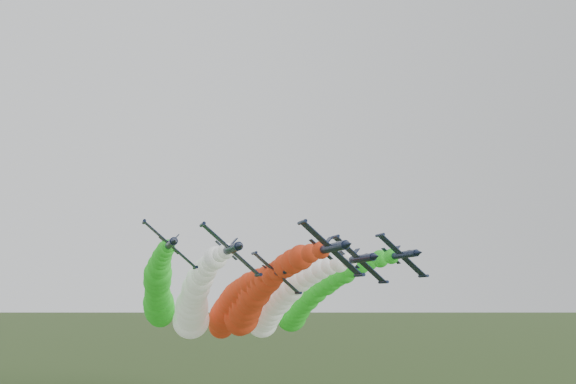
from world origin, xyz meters
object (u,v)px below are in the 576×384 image
at_px(jet_lead, 250,304).
at_px(jet_outer_left, 159,297).
at_px(jet_inner_left, 193,306).
at_px(jet_inner_right, 274,306).
at_px(jet_outer_right, 306,302).
at_px(jet_trail, 228,311).

bearing_deg(jet_lead, jet_outer_left, 137.20).
bearing_deg(jet_outer_left, jet_inner_left, -46.30).
distance_m(jet_lead, jet_inner_right, 14.02).
height_order(jet_outer_right, jet_trail, jet_outer_right).
height_order(jet_inner_left, jet_outer_right, jet_outer_right).
bearing_deg(jet_outer_right, jet_trail, 160.02).
relative_size(jet_lead, jet_trail, 1.00).
bearing_deg(jet_inner_left, jet_trail, 51.89).
bearing_deg(jet_inner_left, jet_outer_left, 133.70).
bearing_deg(jet_inner_right, jet_outer_left, 165.85).
relative_size(jet_outer_right, jet_trail, 1.01).
bearing_deg(jet_inner_right, jet_inner_left, -177.65).
bearing_deg(jet_outer_left, jet_lead, -42.80).
bearing_deg(jet_inner_right, jet_lead, -129.48).
distance_m(jet_outer_left, jet_outer_right, 39.05).
bearing_deg(jet_lead, jet_inner_left, 139.71).
bearing_deg(jet_inner_left, jet_lead, -40.29).
xyz_separation_m(jet_inner_left, jet_outer_right, (31.40, 7.32, 0.81)).
bearing_deg(jet_outer_left, jet_trail, 19.10).
relative_size(jet_inner_left, jet_trail, 1.01).
height_order(jet_outer_left, jet_outer_right, jet_outer_left).
xyz_separation_m(jet_lead, jet_inner_right, (8.90, 10.81, -0.63)).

